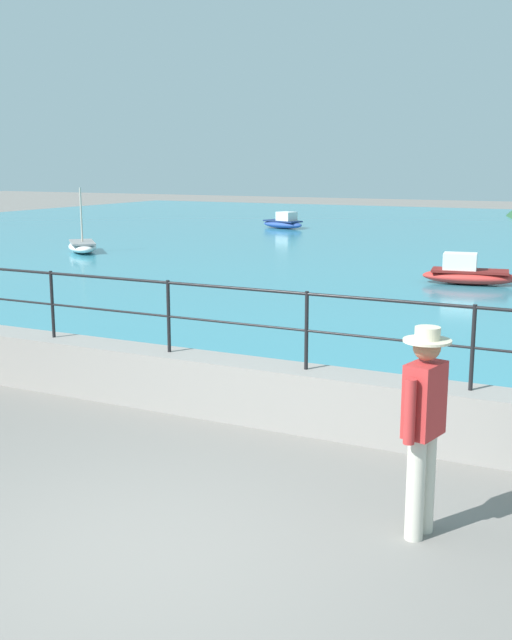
% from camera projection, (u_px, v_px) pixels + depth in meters
% --- Properties ---
extents(ground_plane, '(120.00, 120.00, 0.00)m').
position_uv_depth(ground_plane, '(148.00, 550.00, 6.07)').
color(ground_plane, slate).
extents(promenade_wall, '(20.00, 0.56, 0.70)m').
position_uv_depth(promenade_wall, '(306.00, 399.00, 8.81)').
color(promenade_wall, gray).
rests_on(promenade_wall, ground).
extents(railing, '(18.44, 0.04, 0.90)m').
position_uv_depth(railing, '(307.00, 315.00, 8.61)').
color(railing, black).
rests_on(railing, promenade_wall).
extents(person_walking, '(0.38, 0.56, 1.75)m').
position_uv_depth(person_walking, '(424.00, 421.00, 6.13)').
color(person_walking, beige).
rests_on(person_walking, ground).
extents(boat_0, '(2.41, 1.25, 0.76)m').
position_uv_depth(boat_0, '(468.00, 273.00, 19.01)').
color(boat_0, red).
rests_on(boat_0, lake_water).
extents(boat_1, '(2.47, 1.63, 0.76)m').
position_uv_depth(boat_1, '(283.00, 222.00, 35.35)').
color(boat_1, '#2D4C9E').
rests_on(boat_1, lake_water).
extents(boat_2, '(2.23, 2.29, 2.16)m').
position_uv_depth(boat_2, '(82.00, 246.00, 25.86)').
color(boat_2, white).
rests_on(boat_2, lake_water).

